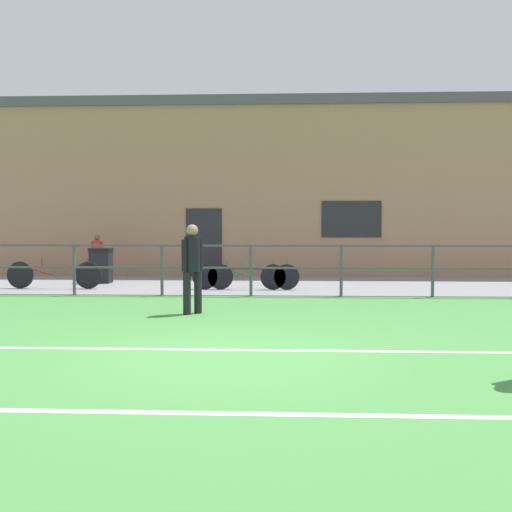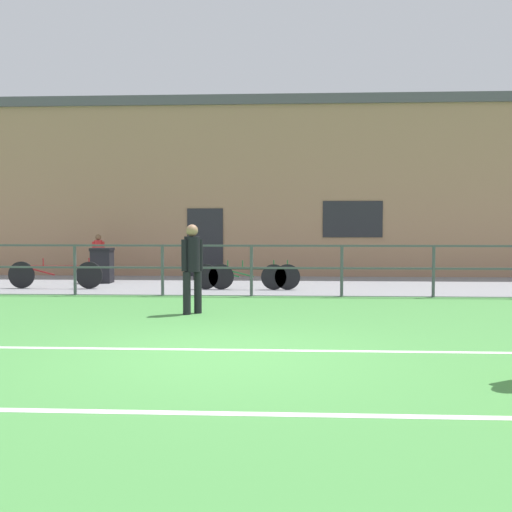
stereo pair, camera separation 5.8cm
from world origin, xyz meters
name	(u,v)px [view 1 (the left image)]	position (x,y,z in m)	size (l,w,h in m)	color
ground	(224,356)	(0.00, 0.00, -0.02)	(60.00, 44.00, 0.04)	#478C42
field_line_touchline	(226,350)	(0.00, 0.25, 0.00)	(36.00, 0.11, 0.00)	white
field_line_hash	(197,413)	(0.00, -2.30, 0.00)	(36.00, 0.11, 0.00)	white
pavement_strip	(256,285)	(0.00, 8.50, 0.01)	(48.00, 5.00, 0.02)	gray
perimeter_fence	(251,263)	(0.00, 6.00, 0.75)	(36.07, 0.07, 1.15)	#474C51
clubhouse_facade	(261,188)	(0.00, 12.20, 2.78)	(28.00, 2.56, 5.54)	#A37A5B
player_goalkeeper	(192,263)	(-0.89, 3.29, 0.91)	(0.35, 0.33, 1.59)	black
spectator_child	(97,253)	(-4.73, 9.95, 0.76)	(0.35, 0.23, 1.30)	#232D4C
bicycle_parked_0	(239,276)	(-0.36, 7.20, 0.34)	(2.28, 0.04, 0.72)	black
bicycle_parked_1	(54,275)	(-4.94, 7.20, 0.37)	(2.37, 0.04, 0.76)	black
bicycle_parked_2	(253,276)	(-0.01, 7.20, 0.35)	(2.23, 0.04, 0.72)	black
trash_bin_0	(101,265)	(-4.22, 8.68, 0.50)	(0.57, 0.48, 0.95)	black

